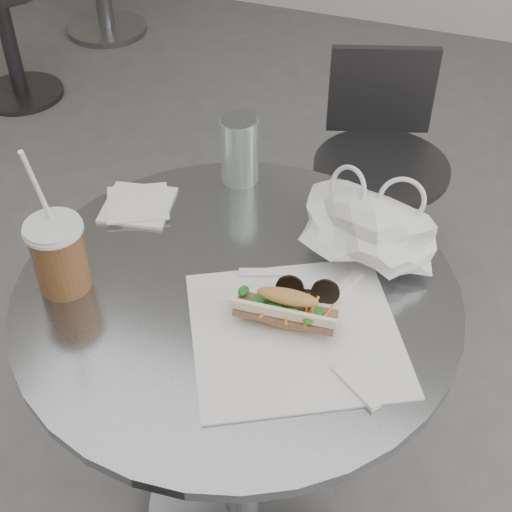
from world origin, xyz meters
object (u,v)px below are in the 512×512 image
(chair_far, at_px, (375,195))
(drink_can, at_px, (239,149))
(sunglasses, at_px, (308,291))
(iced_coffee, at_px, (59,254))
(cafe_table, at_px, (239,390))
(banh_mi, at_px, (286,310))
(bg_chair, at_px, (1,24))

(chair_far, relative_size, drink_can, 5.06)
(sunglasses, bearing_deg, iced_coffee, -175.44)
(chair_far, distance_m, sunglasses, 0.98)
(cafe_table, xyz_separation_m, banh_mi, (0.10, -0.05, 0.31))
(chair_far, height_order, drink_can, drink_can)
(cafe_table, relative_size, banh_mi, 3.70)
(chair_far, xyz_separation_m, sunglasses, (0.05, -0.88, 0.44))
(banh_mi, xyz_separation_m, drink_can, (-0.22, 0.35, 0.04))
(cafe_table, height_order, chair_far, cafe_table)
(chair_far, distance_m, bg_chair, 1.78)
(cafe_table, bearing_deg, bg_chair, 138.08)
(cafe_table, bearing_deg, sunglasses, 10.23)
(chair_far, bearing_deg, bg_chair, -36.27)
(bg_chair, bearing_deg, cafe_table, -65.62)
(cafe_table, distance_m, iced_coffee, 0.45)
(cafe_table, bearing_deg, chair_far, 85.42)
(bg_chair, height_order, sunglasses, sunglasses)
(banh_mi, height_order, sunglasses, banh_mi)
(cafe_table, relative_size, bg_chair, 0.98)
(iced_coffee, bearing_deg, chair_far, 70.50)
(iced_coffee, bearing_deg, sunglasses, 15.58)
(cafe_table, relative_size, sunglasses, 7.04)
(cafe_table, relative_size, chair_far, 1.06)
(drink_can, bearing_deg, sunglasses, -50.39)
(bg_chair, distance_m, banh_mi, 2.32)
(cafe_table, height_order, bg_chair, bg_chair)
(banh_mi, bearing_deg, iced_coffee, -178.14)
(bg_chair, height_order, drink_can, drink_can)
(bg_chair, distance_m, drink_can, 1.95)
(chair_far, xyz_separation_m, bg_chair, (-1.69, 0.55, 0.03))
(cafe_table, distance_m, banh_mi, 0.33)
(banh_mi, relative_size, iced_coffee, 0.73)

